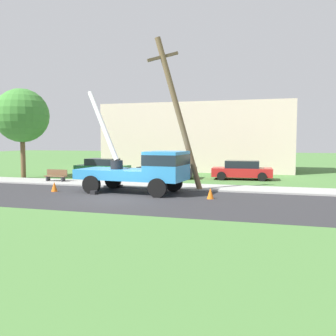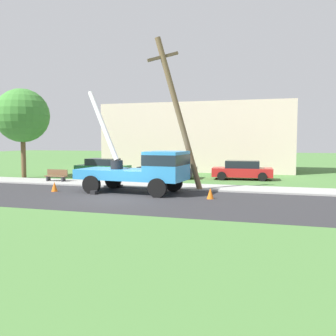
% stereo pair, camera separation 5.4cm
% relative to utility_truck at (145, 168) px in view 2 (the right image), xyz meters
% --- Properties ---
extents(ground_plane, '(120.00, 120.00, 0.00)m').
position_rel_utility_truck_xyz_m(ground_plane, '(-0.93, 9.90, -1.41)').
color(ground_plane, '#477538').
extents(road_asphalt, '(80.00, 7.51, 0.01)m').
position_rel_utility_truck_xyz_m(road_asphalt, '(-0.93, -2.10, -1.40)').
color(road_asphalt, '#2B2B2D').
rests_on(road_asphalt, ground).
extents(sidewalk_strip, '(80.00, 2.71, 0.10)m').
position_rel_utility_truck_xyz_m(sidewalk_strip, '(-0.93, 3.01, -1.36)').
color(sidewalk_strip, '#9E9E99').
rests_on(sidewalk_strip, ground).
extents(utility_truck, '(6.74, 3.26, 5.98)m').
position_rel_utility_truck_xyz_m(utility_truck, '(0.00, 0.00, 0.00)').
color(utility_truck, '#2D84C6').
rests_on(utility_truck, ground).
extents(leaning_utility_pole, '(2.96, 1.82, 8.73)m').
position_rel_utility_truck_xyz_m(leaning_utility_pole, '(1.58, 1.27, 3.07)').
color(leaning_utility_pole, brown).
rests_on(leaning_utility_pole, ground).
extents(traffic_cone_ahead, '(0.36, 0.36, 0.56)m').
position_rel_utility_truck_xyz_m(traffic_cone_ahead, '(3.85, -0.97, -1.13)').
color(traffic_cone_ahead, orange).
rests_on(traffic_cone_ahead, ground).
extents(traffic_cone_behind, '(0.36, 0.36, 0.56)m').
position_rel_utility_truck_xyz_m(traffic_cone_behind, '(-5.22, -0.92, -1.13)').
color(traffic_cone_behind, orange).
rests_on(traffic_cone_behind, ground).
extents(parked_sedan_green, '(4.47, 2.14, 1.42)m').
position_rel_utility_truck_xyz_m(parked_sedan_green, '(-6.85, 8.40, -0.70)').
color(parked_sedan_green, '#1E6638').
rests_on(parked_sedan_green, ground).
extents(parked_sedan_black, '(4.42, 2.05, 1.42)m').
position_rel_utility_truck_xyz_m(parked_sedan_black, '(-1.21, 8.16, -0.70)').
color(parked_sedan_black, black).
rests_on(parked_sedan_black, ground).
extents(parked_sedan_red, '(4.52, 2.23, 1.42)m').
position_rel_utility_truck_xyz_m(parked_sedan_red, '(4.47, 8.78, -0.70)').
color(parked_sedan_red, '#B21E1E').
rests_on(parked_sedan_red, ground).
extents(park_bench, '(1.60, 0.45, 0.90)m').
position_rel_utility_truck_xyz_m(park_bench, '(-7.75, 3.08, -0.95)').
color(park_bench, brown).
rests_on(park_bench, ground).
extents(roadside_tree_near, '(4.13, 4.13, 6.90)m').
position_rel_utility_truck_xyz_m(roadside_tree_near, '(-11.97, 5.05, 3.41)').
color(roadside_tree_near, brown).
rests_on(roadside_tree_near, ground).
extents(lowrise_building_backdrop, '(18.00, 6.00, 6.40)m').
position_rel_utility_truck_xyz_m(lowrise_building_backdrop, '(-0.53, 16.42, 1.79)').
color(lowrise_building_backdrop, beige).
rests_on(lowrise_building_backdrop, ground).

